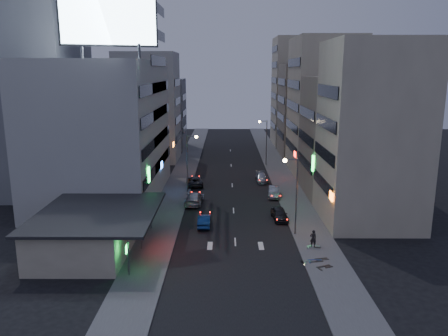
{
  "coord_description": "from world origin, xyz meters",
  "views": [
    {
      "loc": [
        -0.95,
        -37.0,
        16.81
      ],
      "look_at": [
        -1.18,
        15.53,
        5.01
      ],
      "focal_mm": 35.0,
      "sensor_mm": 36.0,
      "label": 1
    }
  ],
  "objects_px": {
    "parked_car_right_mid": "(274,192)",
    "scooter_blue": "(322,253)",
    "road_car_blue": "(204,221)",
    "road_car_silver": "(194,198)",
    "scooter_silver_a": "(316,254)",
    "scooter_black_b": "(327,252)",
    "scooter_black_a": "(329,258)",
    "scooter_silver_b": "(320,241)",
    "parked_car_right_near": "(280,214)",
    "parked_car_left": "(195,181)",
    "person": "(313,238)",
    "parked_car_right_far": "(262,178)"
  },
  "relations": [
    {
      "from": "parked_car_right_near",
      "to": "parked_car_left",
      "type": "relative_size",
      "value": 0.82
    },
    {
      "from": "parked_car_right_far",
      "to": "scooter_silver_a",
      "type": "bearing_deg",
      "value": -86.58
    },
    {
      "from": "parked_car_right_mid",
      "to": "road_car_blue",
      "type": "relative_size",
      "value": 1.08
    },
    {
      "from": "parked_car_right_far",
      "to": "scooter_silver_a",
      "type": "xyz_separation_m",
      "value": [
        2.57,
        -28.59,
        0.01
      ]
    },
    {
      "from": "scooter_silver_a",
      "to": "road_car_blue",
      "type": "bearing_deg",
      "value": 41.01
    },
    {
      "from": "scooter_black_a",
      "to": "scooter_blue",
      "type": "distance_m",
      "value": 1.17
    },
    {
      "from": "parked_car_right_near",
      "to": "scooter_black_b",
      "type": "bearing_deg",
      "value": -78.22
    },
    {
      "from": "parked_car_left",
      "to": "parked_car_right_near",
      "type": "bearing_deg",
      "value": 117.63
    },
    {
      "from": "road_car_silver",
      "to": "scooter_silver_b",
      "type": "xyz_separation_m",
      "value": [
        13.23,
        -14.01,
        -0.07
      ]
    },
    {
      "from": "parked_car_right_far",
      "to": "scooter_black_b",
      "type": "height_order",
      "value": "parked_car_right_far"
    },
    {
      "from": "parked_car_right_far",
      "to": "person",
      "type": "xyz_separation_m",
      "value": [
        2.88,
        -25.57,
        0.32
      ]
    },
    {
      "from": "parked_car_right_far",
      "to": "scooter_silver_b",
      "type": "xyz_separation_m",
      "value": [
        3.62,
        -25.42,
        0.04
      ]
    },
    {
      "from": "road_car_blue",
      "to": "road_car_silver",
      "type": "xyz_separation_m",
      "value": [
        -1.67,
        8.14,
        0.11
      ]
    },
    {
      "from": "road_car_silver",
      "to": "scooter_blue",
      "type": "distance_m",
      "value": 21.26
    },
    {
      "from": "road_car_blue",
      "to": "person",
      "type": "height_order",
      "value": "person"
    },
    {
      "from": "road_car_blue",
      "to": "scooter_blue",
      "type": "xyz_separation_m",
      "value": [
        11.05,
        -8.9,
        0.07
      ]
    },
    {
      "from": "parked_car_right_mid",
      "to": "parked_car_left",
      "type": "relative_size",
      "value": 0.86
    },
    {
      "from": "parked_car_right_far",
      "to": "scooter_black_a",
      "type": "distance_m",
      "value": 29.75
    },
    {
      "from": "scooter_black_b",
      "to": "scooter_blue",
      "type": "bearing_deg",
      "value": 113.07
    },
    {
      "from": "parked_car_right_mid",
      "to": "road_car_blue",
      "type": "xyz_separation_m",
      "value": [
        -8.93,
        -11.46,
        -0.05
      ]
    },
    {
      "from": "parked_car_right_far",
      "to": "road_car_silver",
      "type": "xyz_separation_m",
      "value": [
        -9.6,
        -11.41,
        0.1
      ]
    },
    {
      "from": "road_car_blue",
      "to": "scooter_blue",
      "type": "height_order",
      "value": "scooter_blue"
    },
    {
      "from": "parked_car_right_far",
      "to": "road_car_silver",
      "type": "bearing_deg",
      "value": -131.8
    },
    {
      "from": "scooter_silver_a",
      "to": "scooter_black_b",
      "type": "xyz_separation_m",
      "value": [
        1.1,
        0.53,
        0.01
      ]
    },
    {
      "from": "parked_car_right_near",
      "to": "road_car_silver",
      "type": "bearing_deg",
      "value": 145.47
    },
    {
      "from": "parked_car_left",
      "to": "parked_car_right_far",
      "type": "relative_size",
      "value": 1.09
    },
    {
      "from": "parked_car_left",
      "to": "scooter_black_a",
      "type": "relative_size",
      "value": 2.43
    },
    {
      "from": "parked_car_left",
      "to": "scooter_black_b",
      "type": "distance_m",
      "value": 29.28
    },
    {
      "from": "parked_car_left",
      "to": "person",
      "type": "bearing_deg",
      "value": 111.35
    },
    {
      "from": "road_car_blue",
      "to": "road_car_silver",
      "type": "relative_size",
      "value": 0.75
    },
    {
      "from": "person",
      "to": "parked_car_right_mid",
      "type": "bearing_deg",
      "value": -84.51
    },
    {
      "from": "road_car_blue",
      "to": "scooter_silver_b",
      "type": "xyz_separation_m",
      "value": [
        11.56,
        -5.86,
        0.05
      ]
    },
    {
      "from": "road_car_silver",
      "to": "parked_car_right_mid",
      "type": "bearing_deg",
      "value": -158.37
    },
    {
      "from": "parked_car_right_mid",
      "to": "scooter_blue",
      "type": "distance_m",
      "value": 20.47
    },
    {
      "from": "road_car_blue",
      "to": "parked_car_right_mid",
      "type": "bearing_deg",
      "value": -128.37
    },
    {
      "from": "road_car_silver",
      "to": "scooter_black_b",
      "type": "xyz_separation_m",
      "value": [
        13.28,
        -16.65,
        -0.09
      ]
    },
    {
      "from": "parked_car_right_near",
      "to": "scooter_black_b",
      "type": "xyz_separation_m",
      "value": [
        3.05,
        -10.66,
        -0.01
      ]
    },
    {
      "from": "person",
      "to": "scooter_black_b",
      "type": "bearing_deg",
      "value": 106.95
    },
    {
      "from": "person",
      "to": "scooter_blue",
      "type": "distance_m",
      "value": 2.9
    },
    {
      "from": "scooter_blue",
      "to": "scooter_silver_b",
      "type": "relative_size",
      "value": 1.03
    },
    {
      "from": "parked_car_right_near",
      "to": "scooter_silver_b",
      "type": "xyz_separation_m",
      "value": [
        3.0,
        -8.02,
        0.01
      ]
    },
    {
      "from": "scooter_silver_b",
      "to": "scooter_blue",
      "type": "bearing_deg",
      "value": 177.5
    },
    {
      "from": "scooter_black_a",
      "to": "scooter_silver_a",
      "type": "height_order",
      "value": "scooter_black_a"
    },
    {
      "from": "scooter_silver_a",
      "to": "scooter_black_b",
      "type": "bearing_deg",
      "value": -72.44
    },
    {
      "from": "scooter_black_b",
      "to": "parked_car_left",
      "type": "bearing_deg",
      "value": 16.36
    },
    {
      "from": "parked_car_right_far",
      "to": "scooter_blue",
      "type": "xyz_separation_m",
      "value": [
        3.11,
        -28.45,
        0.06
      ]
    },
    {
      "from": "parked_car_right_near",
      "to": "scooter_black_b",
      "type": "distance_m",
      "value": 11.09
    },
    {
      "from": "parked_car_left",
      "to": "person",
      "type": "height_order",
      "value": "person"
    },
    {
      "from": "parked_car_left",
      "to": "scooter_black_a",
      "type": "height_order",
      "value": "parked_car_left"
    },
    {
      "from": "scooter_black_a",
      "to": "scooter_silver_b",
      "type": "relative_size",
      "value": 1.08
    }
  ]
}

